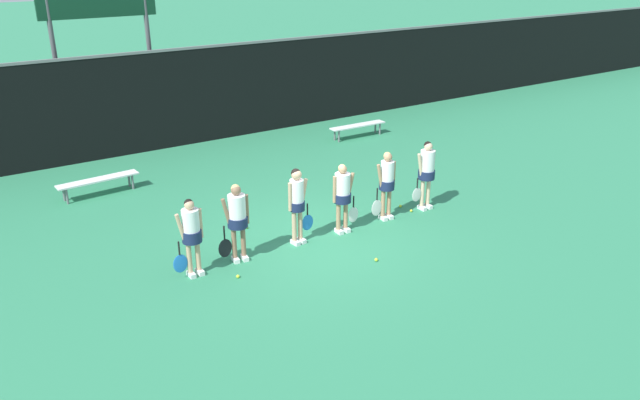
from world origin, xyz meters
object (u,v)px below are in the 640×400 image
Objects in this scene: player_2 at (297,200)px; bench_far at (358,126)px; player_4 at (387,181)px; tennis_ball_0 at (400,206)px; player_3 at (343,193)px; tennis_ball_2 at (376,260)px; tennis_ball_4 at (411,211)px; player_5 at (427,169)px; tennis_ball_1 at (246,227)px; player_0 at (191,232)px; bench_courtside at (98,181)px; player_1 at (237,216)px; scoreboard at (99,16)px; tennis_ball_3 at (238,276)px.

bench_far is at bearing 37.96° from player_2.
player_4 is 23.86× the size of tennis_ball_0.
player_2 is at bearing 178.95° from player_3.
player_3 reaches higher than tennis_ball_2.
tennis_ball_4 is at bearing 2.10° from player_3.
player_5 is 24.09× the size of tennis_ball_1.
tennis_ball_0 is at bearing 26.51° from player_4.
tennis_ball_2 is at bearing -150.98° from player_5.
player_0 reaches higher than tennis_ball_2.
bench_courtside is 5.97m from player_2.
tennis_ball_2 is (3.73, -6.83, -0.35)m from bench_courtside.
bench_far is at bearing 34.77° from tennis_ball_1.
tennis_ball_4 is at bearing -113.67° from bench_far.
player_1 is (1.40, -5.24, 0.60)m from bench_courtside.
player_3 is 2.24m from tennis_ball_0.
player_1 is 23.08× the size of tennis_ball_2.
player_1 is at bearing -178.67° from player_3.
player_3 reaches higher than player_0.
tennis_ball_0 is (-2.72, -5.46, -0.34)m from bench_far.
tennis_ball_1 is at bearing -84.68° from scoreboard.
player_2 is 2.09m from tennis_ball_2.
tennis_ball_2 is at bearing -19.18° from tennis_ball_3.
player_3 is at bearing 178.96° from player_5.
scoreboard reaches higher than tennis_ball_2.
player_4 is at bearing -49.19° from bench_courtside.
tennis_ball_1 is 1.10× the size of tennis_ball_4.
player_2 reaches higher than tennis_ball_2.
player_2 reaches higher than player_4.
tennis_ball_0 is 2.95m from tennis_ball_2.
tennis_ball_2 is (-4.96, -7.37, -0.34)m from bench_far.
bench_far is 31.92× the size of tennis_ball_4.
player_1 is at bearing -176.00° from tennis_ball_0.
player_0 reaches higher than tennis_ball_4.
tennis_ball_3 is (-0.46, -9.60, -4.03)m from scoreboard.
tennis_ball_1 is at bearing 58.80° from tennis_ball_3.
player_4 is at bearing -7.16° from player_2.
bench_far is 1.28× the size of player_0.
scoreboard is at bearing 107.42° from player_3.
player_2 is 1.71m from tennis_ball_1.
tennis_ball_3 is 5.00m from tennis_ball_4.
player_3 is at bearing -9.72° from player_2.
scoreboard is at bearing 95.32° from tennis_ball_1.
tennis_ball_2 is (0.90, -1.61, -0.97)m from player_2.
player_0 is 2.44m from player_2.
player_5 reaches higher than tennis_ball_0.
player_1 is 1.01× the size of player_4.
player_0 is at bearing -143.30° from tennis_ball_1.
tennis_ball_4 is at bearing -45.45° from bench_courtside.
player_5 reaches higher than tennis_ball_4.
tennis_ball_0 is at bearing 95.68° from tennis_ball_4.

